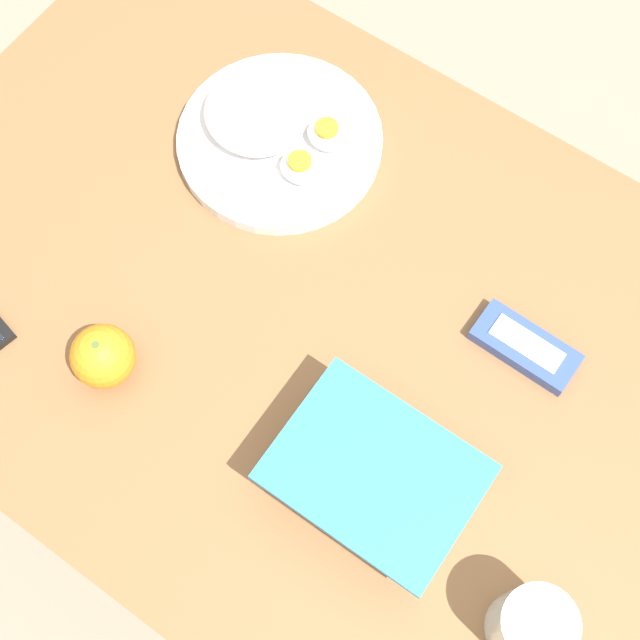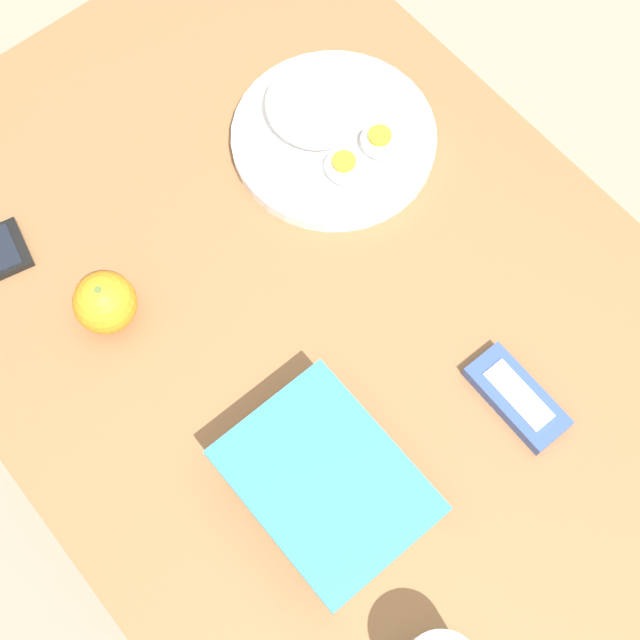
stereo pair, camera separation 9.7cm
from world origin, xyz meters
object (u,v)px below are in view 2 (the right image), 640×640
at_px(candy_bar, 517,398).
at_px(orange_fruit, 105,303).
at_px(rice_plate, 330,129).
at_px(food_container, 326,488).

bearing_deg(candy_bar, orange_fruit, 37.49).
bearing_deg(rice_plate, food_container, 139.39).
distance_m(food_container, rice_plate, 0.44).
bearing_deg(orange_fruit, candy_bar, -142.51).
bearing_deg(rice_plate, orange_fruit, 93.76).
bearing_deg(food_container, orange_fruit, 10.05).
distance_m(orange_fruit, rice_plate, 0.34).
height_order(rice_plate, candy_bar, rice_plate).
bearing_deg(food_container, candy_bar, -103.40).
bearing_deg(candy_bar, rice_plate, -9.02).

